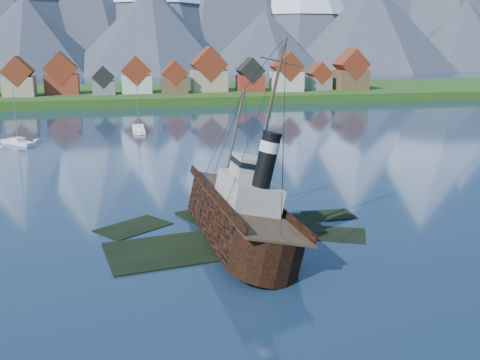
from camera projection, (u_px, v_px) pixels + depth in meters
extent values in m
plane|color=#16283E|center=(219.00, 239.00, 58.72)|extent=(1400.00, 1400.00, 0.00)
cube|color=black|center=(194.00, 251.00, 56.25)|extent=(19.08, 11.42, 1.00)
cube|color=black|center=(262.00, 226.00, 63.91)|extent=(15.15, 9.76, 1.00)
cube|color=black|center=(221.00, 215.00, 67.72)|extent=(11.45, 9.06, 1.00)
cube|color=black|center=(324.00, 237.00, 60.52)|extent=(10.27, 8.34, 1.00)
cube|color=black|center=(134.00, 231.00, 62.50)|extent=(9.42, 8.68, 1.00)
cube|color=black|center=(329.00, 218.00, 66.83)|extent=(6.00, 4.00, 1.00)
cube|color=#184112|center=(140.00, 97.00, 219.20)|extent=(600.00, 80.00, 3.20)
cube|color=#3F3D38|center=(146.00, 107.00, 183.33)|extent=(600.00, 2.50, 2.00)
cube|color=tan|center=(19.00, 87.00, 189.28)|extent=(10.50, 9.00, 6.80)
cube|color=maroon|center=(18.00, 71.00, 187.98)|extent=(10.69, 9.18, 10.69)
cube|color=maroon|center=(62.00, 84.00, 197.98)|extent=(12.00, 8.50, 7.20)
cube|color=maroon|center=(61.00, 68.00, 196.56)|extent=(12.22, 8.67, 12.22)
cube|color=slate|center=(104.00, 88.00, 196.86)|extent=(8.00, 7.00, 4.80)
cube|color=black|center=(103.00, 77.00, 195.91)|extent=(8.15, 7.14, 8.15)
cube|color=beige|center=(136.00, 84.00, 202.13)|extent=(11.00, 9.50, 6.40)
cube|color=maroon|center=(136.00, 70.00, 200.86)|extent=(11.20, 9.69, 11.20)
cube|color=brown|center=(175.00, 85.00, 201.52)|extent=(9.50, 8.00, 5.80)
cube|color=maroon|center=(174.00, 73.00, 200.38)|extent=(9.67, 8.16, 9.67)
cube|color=tan|center=(209.00, 81.00, 209.05)|extent=(13.50, 10.00, 8.00)
cube|color=maroon|center=(209.00, 64.00, 207.47)|extent=(13.75, 10.20, 13.75)
cube|color=maroon|center=(250.00, 83.00, 209.96)|extent=(10.00, 8.50, 6.20)
cube|color=black|center=(250.00, 71.00, 208.76)|extent=(10.18, 8.67, 10.18)
cube|color=beige|center=(287.00, 81.00, 210.05)|extent=(11.50, 9.00, 7.50)
cube|color=maroon|center=(287.00, 66.00, 208.62)|extent=(11.71, 9.18, 11.71)
cube|color=slate|center=(319.00, 83.00, 217.44)|extent=(9.00, 7.50, 5.00)
cube|color=maroon|center=(319.00, 73.00, 216.43)|extent=(9.16, 7.65, 9.16)
cube|color=brown|center=(350.00, 80.00, 218.07)|extent=(12.50, 10.00, 7.80)
cube|color=maroon|center=(351.00, 64.00, 216.56)|extent=(12.73, 10.20, 12.73)
cone|color=#2D333D|center=(301.00, 2.00, 515.56)|extent=(150.00, 150.00, 125.00)
cone|color=#2D333D|center=(27.00, 36.00, 389.74)|extent=(120.00, 120.00, 58.00)
cone|color=#2D333D|center=(152.00, 31.00, 403.86)|extent=(136.00, 136.00, 66.00)
cone|color=#2D333D|center=(265.00, 42.00, 429.42)|extent=(110.00, 110.00, 50.00)
cone|color=#2D333D|center=(370.00, 27.00, 443.34)|extent=(150.00, 150.00, 75.00)
cone|color=#2D333D|center=(464.00, 36.00, 465.95)|extent=(124.00, 124.00, 60.00)
cube|color=black|center=(233.00, 220.00, 58.07)|extent=(6.80, 19.59, 4.08)
cone|color=black|center=(213.00, 190.00, 70.07)|extent=(6.80, 6.80, 6.80)
cylinder|color=black|center=(257.00, 254.00, 48.82)|extent=(6.80, 6.80, 4.08)
cube|color=#4C3826|center=(233.00, 202.00, 57.55)|extent=(6.67, 25.85, 0.24)
cube|color=black|center=(203.00, 200.00, 56.72)|extent=(0.19, 25.03, 0.87)
cube|color=black|center=(263.00, 196.00, 58.16)|extent=(0.19, 25.03, 0.87)
cube|color=#ADA89E|center=(236.00, 192.00, 55.81)|extent=(5.05, 8.26, 2.92)
cube|color=#ADA89E|center=(234.00, 166.00, 56.11)|extent=(3.50, 3.89, 2.14)
cylinder|color=black|center=(244.00, 159.00, 51.76)|extent=(1.85, 1.85, 5.44)
cylinder|color=silver|center=(244.00, 145.00, 51.43)|extent=(1.94, 1.94, 1.07)
cylinder|color=#473828|center=(219.00, 136.00, 63.43)|extent=(0.27, 0.27, 11.66)
cylinder|color=#473828|center=(238.00, 97.00, 52.46)|extent=(0.31, 0.31, 12.63)
cube|color=white|center=(18.00, 144.00, 114.74)|extent=(7.99, 8.24, 1.22)
cube|color=white|center=(18.00, 139.00, 114.51)|extent=(3.24, 3.26, 0.71)
cylinder|color=gray|center=(15.00, 116.00, 113.29)|extent=(0.14, 0.14, 10.62)
cube|color=white|center=(139.00, 131.00, 132.08)|extent=(2.93, 11.33, 1.36)
cube|color=white|center=(138.00, 126.00, 131.81)|extent=(2.52, 3.19, 0.79)
cylinder|color=gray|center=(137.00, 104.00, 130.47)|extent=(0.16, 0.16, 11.76)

